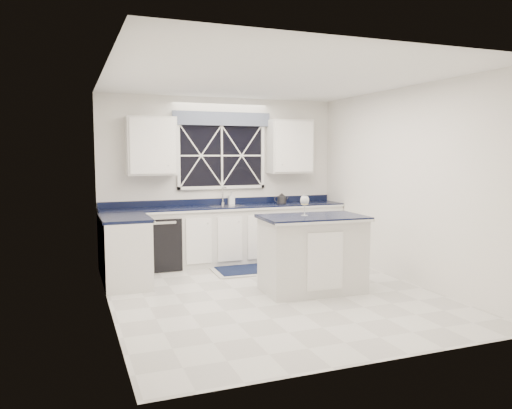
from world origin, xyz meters
name	(u,v)px	position (x,y,z in m)	size (l,w,h in m)	color
ground	(273,294)	(0.00, 0.00, 0.00)	(4.50, 4.50, 0.00)	silver
back_wall	(221,180)	(0.00, 2.25, 1.35)	(4.00, 0.10, 2.70)	silver
base_cabinets	(210,239)	(-0.33, 1.78, 0.45)	(3.99, 1.60, 0.90)	silver
countertop	(227,207)	(0.00, 1.95, 0.92)	(3.98, 0.64, 0.04)	black
dishwasher	(159,242)	(-1.10, 1.95, 0.41)	(0.60, 0.58, 0.82)	black
window	(222,151)	(0.00, 2.20, 1.83)	(1.65, 0.09, 1.26)	black
upper_cabinets	(224,146)	(0.00, 2.08, 1.90)	(3.10, 0.34, 0.90)	silver
faucet	(223,195)	(0.00, 2.14, 1.10)	(0.05, 0.20, 0.30)	#B0B0B2
island	(312,253)	(0.53, -0.04, 0.50)	(1.36, 0.86, 0.99)	silver
rug	(258,268)	(0.31, 1.35, 0.01)	(1.45, 0.92, 0.02)	#AEAEA9
kettle	(282,199)	(1.00, 2.00, 1.02)	(0.24, 0.19, 0.18)	#2B2A2D
wine_glass	(305,201)	(0.44, 0.01, 1.18)	(0.11, 0.11, 0.27)	silver
soap_bottle	(231,198)	(0.15, 2.17, 1.05)	(0.10, 0.10, 0.21)	silver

